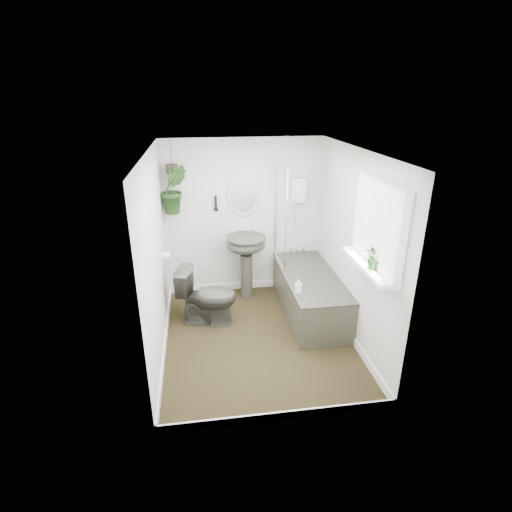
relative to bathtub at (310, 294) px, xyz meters
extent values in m
cube|color=black|center=(-0.80, -0.50, -0.30)|extent=(2.30, 2.80, 0.02)
cube|color=white|center=(-0.80, -0.50, 2.02)|extent=(2.30, 2.80, 0.02)
cube|color=white|center=(-0.80, 0.91, 0.86)|extent=(2.30, 0.02, 2.30)
cube|color=white|center=(-0.80, -1.91, 0.86)|extent=(2.30, 0.02, 2.30)
cube|color=white|center=(-1.96, -0.50, 0.86)|extent=(0.02, 2.80, 2.30)
cube|color=white|center=(0.36, -0.50, 0.86)|extent=(0.02, 2.80, 2.30)
cube|color=white|center=(-0.80, -0.50, -0.24)|extent=(2.30, 2.80, 0.10)
cube|color=white|center=(0.00, 0.84, 1.26)|extent=(0.20, 0.10, 0.35)
ellipsoid|color=beige|center=(-0.80, 0.87, 1.21)|extent=(0.46, 0.03, 0.62)
cylinder|color=black|center=(-1.20, 0.86, 1.11)|extent=(0.04, 0.04, 0.22)
cylinder|color=white|center=(-1.90, 0.20, 0.61)|extent=(0.11, 0.11, 0.11)
cube|color=white|center=(0.29, -1.20, 1.36)|extent=(0.08, 1.00, 0.90)
cube|color=white|center=(0.22, -1.20, 0.94)|extent=(0.18, 1.00, 0.04)
cube|color=white|center=(0.24, -1.20, 1.36)|extent=(0.01, 0.86, 0.76)
imported|color=#35362F|center=(-1.40, -0.02, 0.10)|extent=(0.84, 0.60, 0.77)
imported|color=black|center=(0.25, -1.31, 1.09)|extent=(0.28, 0.26, 0.26)
imported|color=black|center=(-1.77, 0.75, 1.35)|extent=(0.40, 0.33, 0.67)
imported|color=black|center=(-0.29, -0.46, 0.38)|extent=(0.10, 0.10, 0.17)
cylinder|color=#372E25|center=(-1.77, 0.75, 1.63)|extent=(0.16, 0.16, 0.12)
camera|label=1|loc=(-1.45, -4.72, 2.57)|focal=28.00mm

